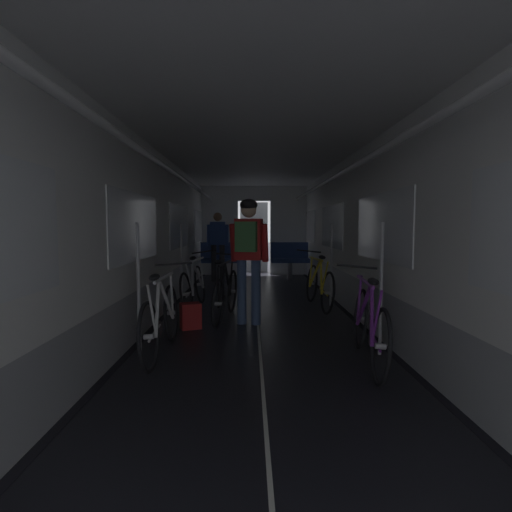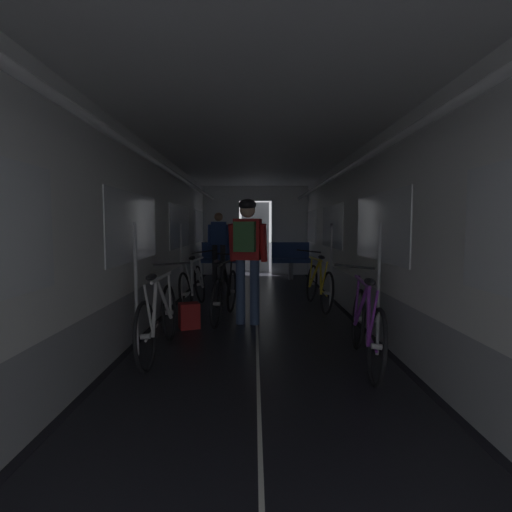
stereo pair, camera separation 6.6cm
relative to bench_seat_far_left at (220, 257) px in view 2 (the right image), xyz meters
The scene contains 12 objects.
ground_plane 8.14m from the bench_seat_far_left, 83.62° to the right, with size 60.00×60.00×0.00m, color black.
train_car_shell 4.70m from the bench_seat_far_left, 78.60° to the right, with size 3.14×12.34×2.57m.
bench_seat_far_left is the anchor object (origin of this frame).
bench_seat_far_right 1.80m from the bench_seat_far_left, ahead, with size 0.98×0.51×0.95m.
bicycle_yellow 4.05m from the bench_seat_far_left, 61.37° to the right, with size 0.45×1.69×0.95m.
bicycle_purple 6.57m from the bench_seat_far_left, 72.61° to the right, with size 0.44×1.69×0.95m.
bicycle_silver 3.63m from the bench_seat_far_left, 92.04° to the right, with size 0.47×1.70×0.96m.
bicycle_white 5.95m from the bench_seat_far_left, 91.37° to the right, with size 0.44×1.69×0.95m.
person_cyclist_aisle 4.76m from the bench_seat_far_left, 80.61° to the right, with size 0.56×0.44×1.73m.
bicycle_black_in_aisle 4.43m from the bench_seat_far_left, 84.31° to the right, with size 0.44×1.68×0.94m.
person_standing_near_bench 0.55m from the bench_seat_far_left, 89.59° to the right, with size 0.53×0.23×1.69m.
backpack_on_floor 4.89m from the bench_seat_far_left, 89.97° to the right, with size 0.26×0.20×0.34m, color maroon.
Camera 2 is at (-0.04, -2.02, 1.37)m, focal length 27.91 mm.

